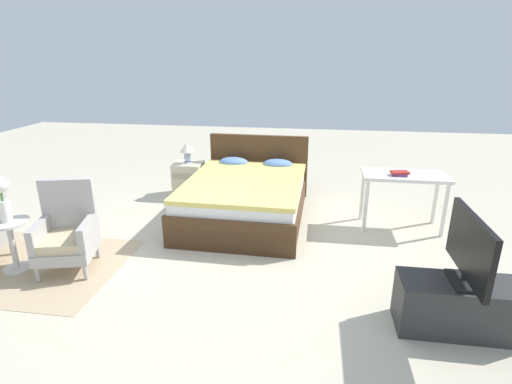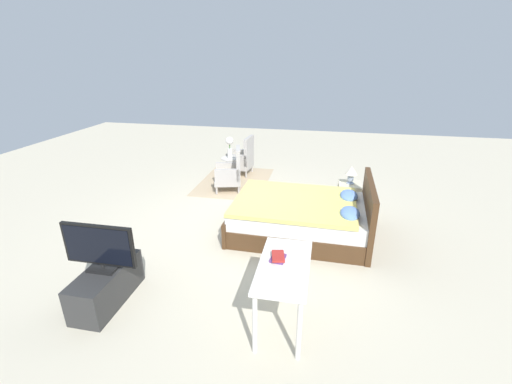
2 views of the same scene
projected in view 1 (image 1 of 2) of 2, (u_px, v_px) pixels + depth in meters
ground_plane at (223, 247)px, 4.69m from camera, size 16.00×16.00×0.00m
floor_rug at (24, 265)px, 4.29m from camera, size 2.10×1.50×0.01m
bed at (247, 196)px, 5.48m from camera, size 1.59×2.17×0.96m
armchair_by_window_right at (67, 234)px, 4.15m from camera, size 0.66×0.66×0.92m
side_table at (11, 240)px, 4.09m from camera, size 0.40×0.40×0.55m
flower_vase at (1, 194)px, 3.93m from camera, size 0.17×0.17×0.48m
nightstand at (189, 179)px, 6.36m from camera, size 0.44×0.41×0.53m
table_lamp at (187, 150)px, 6.21m from camera, size 0.22×0.22×0.33m
tv_stand at (458, 306)px, 3.23m from camera, size 0.96×0.40×0.44m
tv_flatscreen at (470, 249)px, 3.06m from camera, size 0.20×0.85×0.57m
vanity_desk at (404, 182)px, 5.03m from camera, size 1.04×0.52×0.73m
book_stack at (400, 173)px, 4.93m from camera, size 0.23×0.17×0.05m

